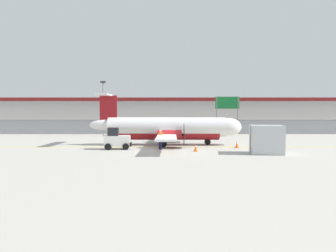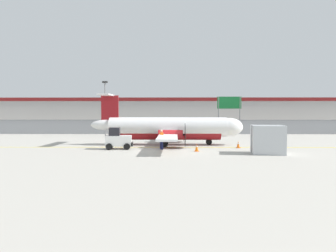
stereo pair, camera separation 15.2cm
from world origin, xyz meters
name	(u,v)px [view 2 (the right image)]	position (x,y,z in m)	size (l,w,h in m)	color
ground_plane	(169,147)	(0.00, 2.00, 0.00)	(140.00, 140.00, 0.01)	#ADA89E
perimeter_fence	(169,126)	(0.00, 18.00, 1.12)	(98.00, 0.10, 2.10)	gray
parking_lot_strip	(170,129)	(0.00, 29.50, 0.06)	(98.00, 17.00, 0.12)	#38383A
background_building	(170,112)	(0.00, 47.99, 3.26)	(91.00, 8.10, 6.50)	#BCB7B2
commuter_airplane	(171,129)	(0.19, 4.16, 1.60)	(14.98, 16.02, 4.92)	white
baggage_tug	(118,139)	(-4.39, 0.71, 0.86)	(2.40, 1.53, 1.88)	silver
ground_crew_worker	(161,138)	(-0.60, 0.52, 0.95)	(0.47, 0.50, 1.70)	#191E4C
cargo_container	(268,140)	(7.72, -2.01, 1.10)	(2.67, 2.33, 2.20)	#B7BCC1
traffic_cone_near_left	(197,148)	(2.33, -0.72, 0.31)	(0.36, 0.36, 0.64)	orange
traffic_cone_near_right	(238,144)	(6.27, 1.62, 0.31)	(0.36, 0.36, 0.64)	orange
parked_car_0	(102,124)	(-12.99, 32.06, 0.89)	(4.22, 2.04, 1.58)	#19662D
parked_car_1	(146,124)	(-4.55, 31.71, 0.89)	(4.39, 2.43, 1.58)	navy
parked_car_2	(199,125)	(5.25, 28.25, 0.89)	(4.36, 2.35, 1.58)	silver
parked_car_3	(241,126)	(12.05, 25.55, 0.89)	(4.36, 2.35, 1.58)	red
apron_light_pole	(105,104)	(-8.49, 14.36, 4.30)	(0.70, 0.30, 7.27)	slate
highway_sign	(229,106)	(8.96, 19.78, 4.14)	(3.60, 0.14, 5.50)	slate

